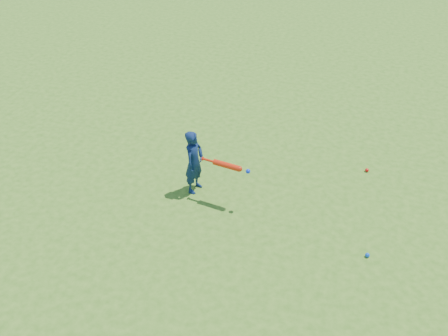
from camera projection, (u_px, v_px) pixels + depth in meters
The scene contains 5 objects.
ground at pixel (205, 183), 7.97m from camera, with size 80.00×80.00×0.00m, color #396B19.
child at pixel (194, 162), 7.53m from camera, with size 0.38×0.25×1.05m, color #0E2044.
ground_ball_red at pixel (367, 170), 8.20m from camera, with size 0.06×0.06×0.06m, color red.
ground_ball_blue at pixel (367, 255), 6.66m from camera, with size 0.06×0.06×0.06m, color blue.
bat_swing at pixel (229, 166), 7.20m from camera, with size 0.76×0.19×0.09m.
Camera 1 is at (1.93, -5.98, 4.92)m, focal length 40.00 mm.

